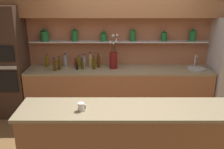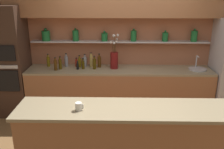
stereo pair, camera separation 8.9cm
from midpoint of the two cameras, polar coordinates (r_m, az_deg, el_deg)
ground_plane at (r=4.07m, az=2.73°, el=-16.69°), size 12.00×12.00×0.00m
back_wall_unit at (r=4.90m, az=2.12°, el=9.33°), size 5.20×0.44×2.60m
back_counter_unit at (r=4.93m, az=0.86°, el=-3.84°), size 3.52×0.62×0.92m
island_counter at (r=3.28m, az=3.39°, el=-15.57°), size 2.74×0.61×1.02m
oven_tower at (r=5.15m, az=-23.62°, el=2.51°), size 0.71×0.64×2.10m
flower_vase at (r=4.76m, az=-0.33°, el=3.65°), size 0.18×0.18×0.66m
sink_fixture at (r=5.02m, az=18.10°, el=1.47°), size 0.33×0.33×0.25m
bottle_oil_0 at (r=4.75m, az=-4.83°, el=2.44°), size 0.06×0.06×0.26m
bottle_oil_1 at (r=4.90m, az=-8.24°, el=2.69°), size 0.06×0.06×0.24m
bottle_spirit_2 at (r=4.86m, az=-3.75°, el=2.96°), size 0.07×0.07×0.27m
bottle_spirit_3 at (r=4.89m, az=-5.62°, el=3.14°), size 0.06×0.06×0.29m
bottle_oil_4 at (r=4.82m, az=-12.59°, el=2.30°), size 0.06×0.06×0.25m
bottle_oil_5 at (r=4.78m, az=-7.44°, el=2.19°), size 0.05×0.05×0.21m
bottle_sauce_6 at (r=4.77m, az=-8.70°, el=1.91°), size 0.05×0.05×0.16m
bottle_oil_7 at (r=5.06m, az=-15.20°, el=2.82°), size 0.06×0.06×0.25m
bottle_sauce_8 at (r=4.94m, az=-8.96°, el=2.59°), size 0.05×0.05×0.18m
bottle_spirit_9 at (r=4.98m, az=-11.25°, el=2.98°), size 0.07×0.07×0.26m
bottle_spirit_10 at (r=4.94m, az=-7.05°, el=2.96°), size 0.08×0.08×0.24m
bottle_spirit_11 at (r=4.78m, az=-13.61°, el=2.06°), size 0.06×0.06×0.25m
coffee_mug at (r=2.96m, az=-8.04°, el=-7.34°), size 0.10×0.08×0.10m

